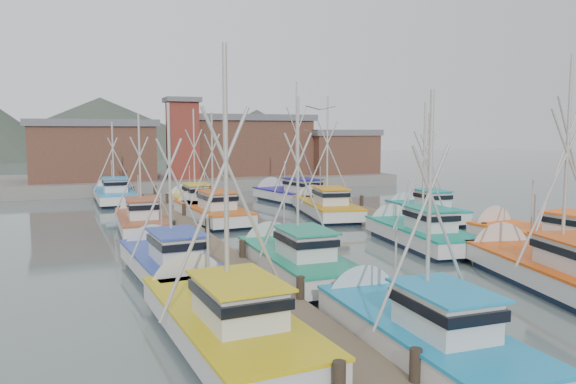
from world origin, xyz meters
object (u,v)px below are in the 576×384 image
object	(u,v)px
boat_8	(209,212)
boat_0	(412,329)
boat_12	(193,202)
boat_1	(548,269)
boat_4	(292,259)
lookout_tower	(183,138)

from	to	relation	value
boat_8	boat_0	bearing A→B (deg)	-95.19
boat_0	boat_12	world-z (taller)	boat_12
boat_1	boat_8	size ratio (longest dim) A/B	1.06
boat_0	boat_4	distance (m)	9.35
lookout_tower	boat_1	bearing A→B (deg)	-81.25
boat_0	boat_12	xyz separation A→B (m)	(0.14, 30.44, 0.00)
boat_0	boat_12	distance (m)	30.44
boat_0	boat_8	xyz separation A→B (m)	(0.16, 24.94, 0.00)
boat_1	boat_8	xyz separation A→B (m)	(-8.97, 21.04, -0.01)
boat_1	boat_12	size ratio (longest dim) A/B	1.15
boat_8	boat_4	bearing A→B (deg)	-95.09
boat_1	boat_4	size ratio (longest dim) A/B	1.14
boat_0	boat_1	world-z (taller)	boat_1
boat_4	lookout_tower	bearing A→B (deg)	87.43
lookout_tower	boat_12	xyz separation A→B (m)	(-2.40, -16.24, -4.87)
lookout_tower	boat_8	world-z (taller)	lookout_tower
boat_0	boat_1	xyz separation A→B (m)	(9.12, 3.90, 0.01)
lookout_tower	boat_12	distance (m)	17.12
lookout_tower	boat_12	size ratio (longest dim) A/B	0.94
boat_0	boat_12	size ratio (longest dim) A/B	0.98
boat_4	boat_8	size ratio (longest dim) A/B	0.93
boat_0	boat_8	distance (m)	24.94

